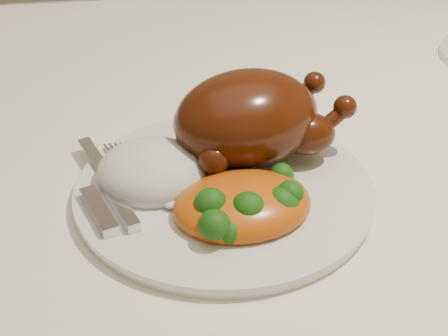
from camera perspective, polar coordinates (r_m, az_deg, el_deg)
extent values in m
cube|color=brown|center=(0.78, 9.73, 2.33)|extent=(1.60, 0.90, 0.04)
cube|color=white|center=(0.77, 9.90, 3.87)|extent=(1.72, 1.02, 0.01)
cube|color=white|center=(1.25, 2.50, 11.80)|extent=(1.72, 0.01, 0.18)
cylinder|color=silver|center=(0.62, 0.00, -2.03)|extent=(0.32, 0.32, 0.01)
ellipsoid|color=#471907|center=(0.64, 2.08, 4.53)|extent=(0.18, 0.15, 0.10)
ellipsoid|color=#471907|center=(0.62, 1.20, 6.03)|extent=(0.08, 0.07, 0.04)
ellipsoid|color=#471907|center=(0.64, 7.59, 3.10)|extent=(0.06, 0.04, 0.04)
sphere|color=#471907|center=(0.65, 11.00, 5.49)|extent=(0.02, 0.02, 0.02)
ellipsoid|color=#471907|center=(0.69, 5.05, 5.51)|extent=(0.06, 0.04, 0.04)
sphere|color=#471907|center=(0.70, 8.27, 7.73)|extent=(0.02, 0.02, 0.02)
sphere|color=#471907|center=(0.60, -0.91, 0.82)|extent=(0.03, 0.03, 0.03)
sphere|color=#471907|center=(0.66, -3.25, 3.89)|extent=(0.03, 0.03, 0.03)
ellipsoid|color=white|center=(0.62, -6.49, -0.41)|extent=(0.13, 0.13, 0.06)
ellipsoid|color=#BC510C|center=(0.58, 1.69, -3.43)|extent=(0.14, 0.11, 0.04)
ellipsoid|color=#BC510C|center=(0.59, 4.83, -2.50)|extent=(0.06, 0.05, 0.03)
ellipsoid|color=#163909|center=(0.61, 5.28, -0.69)|extent=(0.02, 0.02, 0.03)
ellipsoid|color=#163909|center=(0.54, -0.91, -5.21)|extent=(0.03, 0.03, 0.03)
ellipsoid|color=#163909|center=(0.57, 2.37, -3.64)|extent=(0.03, 0.03, 0.03)
ellipsoid|color=#163909|center=(0.55, 2.20, -3.62)|extent=(0.03, 0.03, 0.03)
ellipsoid|color=#163909|center=(0.54, 0.53, -5.73)|extent=(0.03, 0.03, 0.02)
ellipsoid|color=#163909|center=(0.57, 6.09, -2.23)|extent=(0.02, 0.02, 0.02)
ellipsoid|color=#163909|center=(0.57, 5.29, -3.46)|extent=(0.04, 0.04, 0.04)
ellipsoid|color=#163909|center=(0.56, 2.59, -4.17)|extent=(0.02, 0.02, 0.02)
ellipsoid|color=#163909|center=(0.55, -0.32, -4.57)|extent=(0.02, 0.02, 0.02)
ellipsoid|color=#163909|center=(0.55, -1.20, -3.40)|extent=(0.03, 0.03, 0.03)
cube|color=silver|center=(0.65, -11.27, 0.32)|extent=(0.05, 0.11, 0.00)
cube|color=silver|center=(0.59, -11.38, -3.82)|extent=(0.04, 0.07, 0.01)
cube|color=silver|center=(0.59, -9.50, -3.39)|extent=(0.04, 0.08, 0.01)
cube|color=silver|center=(0.65, -9.59, 0.54)|extent=(0.04, 0.08, 0.00)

